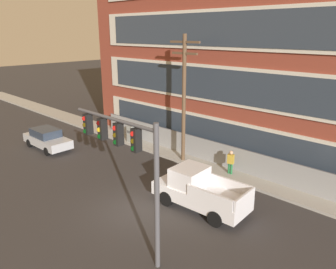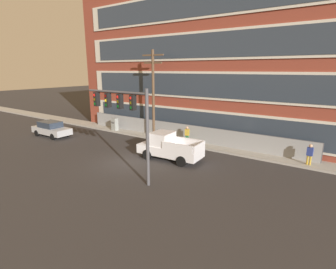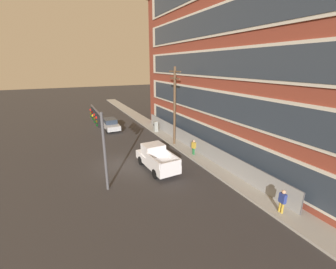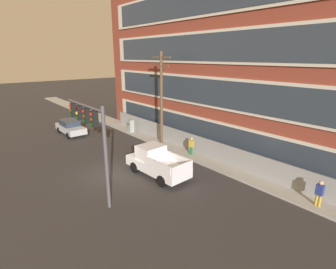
{
  "view_description": "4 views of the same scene",
  "coord_description": "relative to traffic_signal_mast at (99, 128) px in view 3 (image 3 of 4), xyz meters",
  "views": [
    {
      "loc": [
        11.48,
        -9.61,
        8.73
      ],
      "look_at": [
        -2.28,
        4.79,
        2.46
      ],
      "focal_mm": 35.0,
      "sensor_mm": 36.0,
      "label": 1
    },
    {
      "loc": [
        13.18,
        -13.58,
        6.84
      ],
      "look_at": [
        2.51,
        1.82,
        2.15
      ],
      "focal_mm": 28.0,
      "sensor_mm": 36.0,
      "label": 2
    },
    {
      "loc": [
        18.94,
        -4.51,
        8.8
      ],
      "look_at": [
        3.64,
        2.82,
        3.49
      ],
      "focal_mm": 24.0,
      "sensor_mm": 36.0,
      "label": 3
    },
    {
      "loc": [
        16.03,
        -7.93,
        8.22
      ],
      "look_at": [
        1.38,
        4.13,
        2.51
      ],
      "focal_mm": 28.0,
      "sensor_mm": 36.0,
      "label": 4
    }
  ],
  "objects": [
    {
      "name": "utility_pole_near_corner",
      "position": [
        -4.68,
        8.76,
        0.46
      ],
      "size": [
        2.41,
        0.26,
        8.61
      ],
      "color": "brown",
      "rests_on": "ground"
    },
    {
      "name": "pickup_truck_white",
      "position": [
        0.01,
        4.58,
        -3.34
      ],
      "size": [
        5.16,
        2.28,
        2.09
      ],
      "color": "silver",
      "rests_on": "ground"
    },
    {
      "name": "sedan_silver",
      "position": [
        -14.16,
        3.55,
        -3.51
      ],
      "size": [
        4.56,
        1.93,
        1.56
      ],
      "color": "#B2B5BA",
      "rests_on": "ground"
    },
    {
      "name": "brick_mill_building",
      "position": [
        5.77,
        15.97,
        4.6
      ],
      "size": [
        44.71,
        11.59,
        17.78
      ],
      "color": "brown",
      "rests_on": "ground"
    },
    {
      "name": "electrical_cabinet",
      "position": [
        -10.2,
        8.76,
        -3.54
      ],
      "size": [
        0.63,
        0.54,
        1.54
      ],
      "color": "#939993",
      "rests_on": "ground"
    },
    {
      "name": "chain_link_fence",
      "position": [
        -2.13,
        9.77,
        -3.43
      ],
      "size": [
        24.21,
        0.06,
        1.71
      ],
      "color": "gray",
      "rests_on": "ground"
    },
    {
      "name": "traffic_signal_mast",
      "position": [
        0.0,
        0.0,
        0.0
      ],
      "size": [
        4.91,
        0.43,
        5.79
      ],
      "color": "#4C4C51",
      "rests_on": "ground"
    },
    {
      "name": "pedestrian_by_fence",
      "position": [
        -0.97,
        9.03,
        -3.33
      ],
      "size": [
        0.45,
        0.34,
        1.69
      ],
      "color": "#236B38",
      "rests_on": "ground"
    },
    {
      "name": "pedestrian_near_cabinet",
      "position": [
        9.22,
        8.94,
        -3.33
      ],
      "size": [
        0.42,
        0.27,
        1.69
      ],
      "color": "#B7932D",
      "rests_on": "ground"
    },
    {
      "name": "sidewalk_building_side",
      "position": [
        -2.16,
        9.41,
        -4.23
      ],
      "size": [
        80.0,
        2.14,
        0.16
      ],
      "primitive_type": "cube",
      "color": "#9E9B93",
      "rests_on": "ground"
    },
    {
      "name": "ground_plane",
      "position": [
        -2.16,
        2.2,
        -4.31
      ],
      "size": [
        160.0,
        160.0,
        0.0
      ],
      "primitive_type": "plane",
      "color": "#333030"
    }
  ]
}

